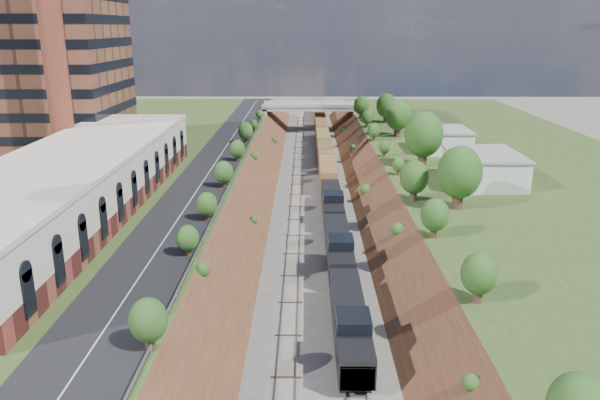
{
  "coord_description": "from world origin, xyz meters",
  "views": [
    {
      "loc": [
        -1.15,
        -26.89,
        25.89
      ],
      "look_at": [
        -1.79,
        40.0,
        6.0
      ],
      "focal_mm": 35.0,
      "sensor_mm": 36.0,
      "label": 1
    }
  ],
  "objects": [
    {
      "name": "rail_right_track",
      "position": [
        2.6,
        60.0,
        0.09
      ],
      "size": [
        1.58,
        180.0,
        0.18
      ],
      "primitive_type": "cube",
      "color": "gray",
      "rests_on": "ground"
    },
    {
      "name": "road",
      "position": [
        -15.5,
        60.0,
        5.05
      ],
      "size": [
        8.0,
        180.0,
        0.1
      ],
      "primitive_type": "cube",
      "color": "black",
      "rests_on": "platform_left"
    },
    {
      "name": "guardrail",
      "position": [
        -11.4,
        59.8,
        5.55
      ],
      "size": [
        0.1,
        171.0,
        0.7
      ],
      "color": "#99999E",
      "rests_on": "platform_left"
    },
    {
      "name": "platform_left",
      "position": [
        -33.0,
        60.0,
        2.5
      ],
      "size": [
        44.0,
        180.0,
        5.0
      ],
      "primitive_type": "cube",
      "color": "#394D1F",
      "rests_on": "ground"
    },
    {
      "name": "tree_right_large",
      "position": [
        17.0,
        40.0,
        9.38
      ],
      "size": [
        5.25,
        5.25,
        7.61
      ],
      "color": "#473323",
      "rests_on": "platform_right"
    },
    {
      "name": "white_building_far",
      "position": [
        23.0,
        74.0,
        6.8
      ],
      "size": [
        8.0,
        10.0,
        3.6
      ],
      "primitive_type": "cube",
      "color": "silver",
      "rests_on": "platform_right"
    },
    {
      "name": "smokestack",
      "position": [
        -36.0,
        56.0,
        25.0
      ],
      "size": [
        3.2,
        3.2,
        40.0
      ],
      "primitive_type": "cylinder",
      "color": "maroon",
      "rests_on": "platform_left"
    },
    {
      "name": "white_building_near",
      "position": [
        23.5,
        52.0,
        7.0
      ],
      "size": [
        9.0,
        12.0,
        4.0
      ],
      "primitive_type": "cube",
      "color": "silver",
      "rests_on": "platform_right"
    },
    {
      "name": "freight_train",
      "position": [
        2.6,
        89.35,
        2.42
      ],
      "size": [
        2.71,
        153.76,
        4.55
      ],
      "color": "black",
      "rests_on": "ground"
    },
    {
      "name": "tree_left_crest",
      "position": [
        -11.8,
        20.0,
        7.04
      ],
      "size": [
        2.45,
        2.45,
        3.55
      ],
      "color": "#473323",
      "rests_on": "platform_left"
    },
    {
      "name": "overpass",
      "position": [
        0.0,
        122.0,
        4.92
      ],
      "size": [
        24.5,
        8.3,
        7.4
      ],
      "color": "gray",
      "rests_on": "ground"
    },
    {
      "name": "commercial_building",
      "position": [
        -28.0,
        38.0,
        8.51
      ],
      "size": [
        14.3,
        62.3,
        7.0
      ],
      "color": "maroon",
      "rests_on": "platform_left"
    },
    {
      "name": "embankment_right",
      "position": [
        11.0,
        60.0,
        0.0
      ],
      "size": [
        10.0,
        180.0,
        10.0
      ],
      "primitive_type": "cube",
      "rotation": [
        0.0,
        0.79,
        0.0
      ],
      "color": "brown",
      "rests_on": "ground"
    },
    {
      "name": "platform_right",
      "position": [
        33.0,
        60.0,
        2.5
      ],
      "size": [
        44.0,
        180.0,
        5.0
      ],
      "primitive_type": "cube",
      "color": "#394D1F",
      "rests_on": "ground"
    },
    {
      "name": "embankment_left",
      "position": [
        -11.0,
        60.0,
        0.0
      ],
      "size": [
        10.0,
        180.0,
        10.0
      ],
      "primitive_type": "cube",
      "rotation": [
        0.0,
        0.79,
        0.0
      ],
      "color": "brown",
      "rests_on": "ground"
    },
    {
      "name": "rail_left_track",
      "position": [
        -2.6,
        60.0,
        0.09
      ],
      "size": [
        1.58,
        180.0,
        0.18
      ],
      "primitive_type": "cube",
      "color": "gray",
      "rests_on": "ground"
    }
  ]
}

